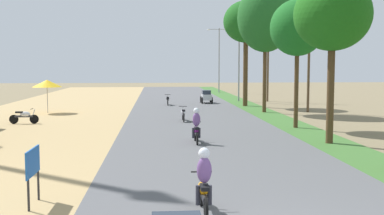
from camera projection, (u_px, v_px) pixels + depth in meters
name	position (u px, v px, depth m)	size (l,w,h in m)	color
parked_motorbike_third	(24.00, 116.00, 29.47)	(1.80, 0.54, 0.94)	black
street_signboard	(33.00, 166.00, 12.26)	(0.06, 1.30, 1.50)	#262628
vendor_umbrella	(47.00, 83.00, 35.96)	(2.20, 2.20, 2.52)	#99999E
median_tree_second	(332.00, 16.00, 21.68)	(3.54, 3.54, 7.60)	#4C351E
median_tree_third	(298.00, 28.00, 27.15)	(3.15, 3.15, 7.40)	#4C351E
median_tree_fourth	(265.00, 18.00, 36.05)	(4.28, 4.28, 9.86)	#4C351E
median_tree_fifth	(246.00, 22.00, 41.68)	(3.99, 3.99, 9.29)	#4C351E
streetlamp_near	(239.00, 57.00, 47.49)	(3.16, 0.20, 7.73)	gray
streetlamp_mid	(219.00, 56.00, 62.53)	(3.16, 0.20, 8.47)	gray
utility_pole_near	(309.00, 51.00, 36.91)	(1.80, 0.20, 9.12)	brown
utility_pole_far	(268.00, 54.00, 47.80)	(1.80, 0.20, 9.16)	brown
car_hatchback_silver	(206.00, 96.00, 45.16)	(1.04, 2.00, 1.23)	#B7BCC1
motorbike_foreground_rider	(204.00, 183.00, 11.51)	(0.54, 1.80, 1.66)	black
motorbike_ahead_second	(196.00, 127.00, 22.02)	(0.54, 1.80, 1.66)	black
motorbike_ahead_third	(183.00, 113.00, 30.68)	(0.54, 1.80, 0.94)	black
motorbike_ahead_fourth	(168.00, 100.00, 42.84)	(0.54, 1.80, 0.94)	black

